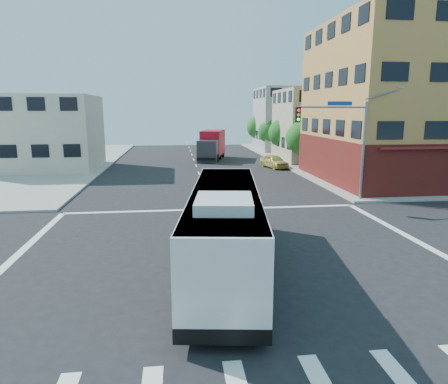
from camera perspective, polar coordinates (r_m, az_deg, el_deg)
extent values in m
plane|color=black|center=(17.29, 1.30, -10.08)|extent=(120.00, 120.00, 0.00)
cube|color=#98958D|center=(63.43, 29.30, 4.38)|extent=(50.00, 50.00, 0.15)
cube|color=#B57A41|center=(41.01, 26.63, 11.23)|extent=(18.00, 15.00, 14.00)
cube|color=#551313|center=(41.24, 26.00, 4.29)|extent=(18.09, 15.08, 4.00)
cube|color=tan|center=(53.55, 14.46, 9.18)|extent=(12.00, 10.00, 9.00)
cube|color=#9A9B96|center=(66.78, 10.10, 10.19)|extent=(12.00, 10.00, 10.00)
cube|color=beige|center=(48.26, -24.82, 7.68)|extent=(12.00, 10.00, 8.00)
cylinder|color=slate|center=(29.89, 19.26, 5.39)|extent=(0.18, 0.18, 7.00)
cylinder|color=slate|center=(28.51, 15.29, 11.61)|extent=(5.01, 0.62, 0.12)
cube|color=black|center=(27.44, 10.50, 10.79)|extent=(0.32, 0.30, 1.00)
sphere|color=#FF0C0C|center=(27.27, 10.63, 11.41)|extent=(0.20, 0.20, 0.20)
sphere|color=yellow|center=(27.27, 10.61, 10.78)|extent=(0.20, 0.20, 0.20)
sphere|color=#19FF33|center=(27.28, 10.58, 10.15)|extent=(0.20, 0.20, 0.20)
cube|color=navy|center=(28.75, 16.22, 12.05)|extent=(1.80, 0.22, 0.28)
cube|color=gray|center=(31.19, 23.87, 13.58)|extent=(0.50, 0.22, 0.14)
cylinder|color=#392014|center=(46.44, 10.90, 4.65)|extent=(0.28, 0.28, 1.92)
sphere|color=#1D5C1A|center=(46.22, 11.01, 7.61)|extent=(3.60, 3.60, 3.60)
sphere|color=#1D5C1A|center=(46.01, 11.65, 8.69)|extent=(2.52, 2.52, 2.52)
cylinder|color=#392014|center=(54.06, 8.33, 5.72)|extent=(0.28, 0.28, 1.99)
sphere|color=#1D5C1A|center=(53.87, 8.41, 8.38)|extent=(3.80, 3.80, 3.80)
sphere|color=#1D5C1A|center=(53.64, 8.94, 9.37)|extent=(2.66, 2.66, 2.66)
cylinder|color=#392014|center=(61.79, 6.40, 6.43)|extent=(0.28, 0.28, 1.89)
sphere|color=#1D5C1A|center=(61.63, 6.44, 8.57)|extent=(3.40, 3.40, 3.40)
sphere|color=#1D5C1A|center=(61.39, 6.90, 9.34)|extent=(2.38, 2.38, 2.38)
cylinder|color=#392014|center=(69.57, 4.89, 7.09)|extent=(0.28, 0.28, 2.03)
sphere|color=#1D5C1A|center=(69.41, 4.93, 9.24)|extent=(4.00, 4.00, 4.00)
sphere|color=#1D5C1A|center=(69.17, 5.32, 10.05)|extent=(2.80, 2.80, 2.80)
cube|color=black|center=(16.61, 0.16, -8.93)|extent=(4.23, 12.50, 0.46)
cube|color=silver|center=(16.22, 0.16, -4.79)|extent=(4.22, 12.47, 2.91)
cube|color=black|center=(16.17, 0.16, -4.19)|extent=(4.22, 12.12, 1.27)
cube|color=black|center=(22.08, 0.35, -0.18)|extent=(2.38, 0.38, 1.38)
cube|color=#E5590C|center=(21.92, 0.35, 2.45)|extent=(1.94, 0.31, 0.29)
cube|color=silver|center=(15.88, 0.16, 0.03)|extent=(4.13, 12.22, 0.12)
cube|color=silver|center=(12.84, 0.00, -1.62)|extent=(2.10, 2.47, 0.37)
cube|color=#067735|center=(16.03, -4.60, -7.81)|extent=(0.77, 5.56, 0.29)
cube|color=#067735|center=(16.00, 4.89, -7.85)|extent=(0.77, 5.56, 0.29)
cylinder|color=black|center=(20.38, -3.15, -5.13)|extent=(0.45, 1.09, 1.06)
cylinder|color=#99999E|center=(20.39, -3.55, -5.12)|extent=(0.11, 0.53, 0.53)
cylinder|color=black|center=(20.36, 3.74, -5.15)|extent=(0.45, 1.09, 1.06)
cylinder|color=#99999E|center=(20.37, 4.14, -5.15)|extent=(0.11, 0.53, 0.53)
cylinder|color=black|center=(13.10, -5.58, -14.99)|extent=(0.45, 1.09, 1.06)
cylinder|color=#99999E|center=(13.12, -6.22, -14.97)|extent=(0.11, 0.53, 0.53)
cylinder|color=black|center=(13.07, 5.48, -15.06)|extent=(0.45, 1.09, 1.06)
cylinder|color=#99999E|center=(13.08, 6.13, -15.05)|extent=(0.11, 0.53, 0.53)
cube|color=#29292E|center=(50.00, -2.32, 5.80)|extent=(2.93, 2.85, 2.74)
cube|color=black|center=(48.98, -2.52, 6.17)|extent=(2.17, 0.63, 1.05)
cube|color=#A80D1C|center=(53.86, -1.60, 7.11)|extent=(3.92, 6.35, 3.16)
cube|color=black|center=(52.77, -1.80, 5.24)|extent=(4.34, 8.75, 0.32)
cylinder|color=black|center=(50.50, -3.51, 4.88)|extent=(0.55, 1.10, 1.05)
cylinder|color=black|center=(50.12, -1.02, 4.85)|extent=(0.55, 1.10, 1.05)
cylinder|color=black|center=(53.48, -2.89, 5.26)|extent=(0.55, 1.10, 1.05)
cylinder|color=black|center=(53.13, -0.53, 5.23)|extent=(0.55, 1.10, 1.05)
cylinder|color=black|center=(56.06, -2.40, 5.55)|extent=(0.55, 1.10, 1.05)
cylinder|color=black|center=(55.73, -0.15, 5.52)|extent=(0.55, 1.10, 1.05)
imported|color=tan|center=(45.66, 7.18, 4.38)|extent=(2.85, 4.70, 1.49)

